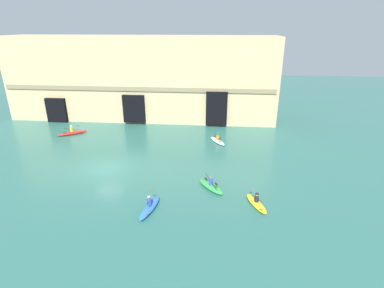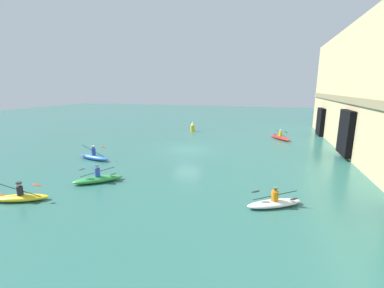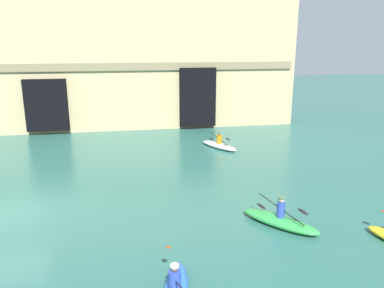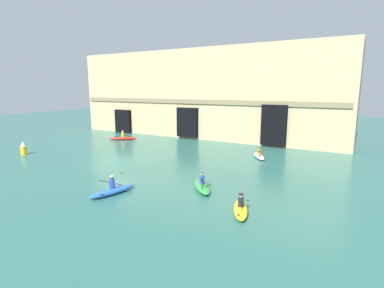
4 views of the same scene
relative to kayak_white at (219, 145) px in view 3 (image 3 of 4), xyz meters
The scene contains 4 objects.
ground_plane 13.18m from the kayak_white, 142.92° to the right, with size 120.00×120.00×0.00m, color #2D665B.
cliff_bluff 15.46m from the kayak_white, 140.07° to the left, with size 37.64×6.82×11.54m.
kayak_white is the anchor object (origin of this frame).
kayak_green 10.80m from the kayak_white, 92.22° to the right, with size 2.60×2.90×1.17m.
Camera 3 is at (4.63, -14.70, 6.59)m, focal length 35.00 mm.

